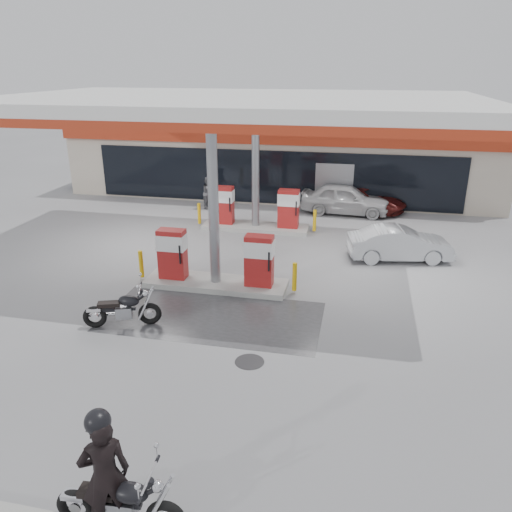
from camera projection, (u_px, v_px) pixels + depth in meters
The scene contains 15 objects.
ground at pixel (196, 315), 13.99m from camera, with size 90.00×90.00×0.00m, color gray.
wet_patch at pixel (213, 316), 13.89m from camera, with size 6.00×3.00×0.00m, color #4C4C4F.
drain_cover at pixel (250, 362), 11.78m from camera, with size 0.70×0.70×0.01m, color #38383A.
store_building at pixel (285, 152), 27.82m from camera, with size 22.00×8.22×4.00m.
canopy at pixel (237, 106), 16.67m from camera, with size 16.00×10.02×5.51m.
pump_island_near at pixel (215, 265), 15.56m from camera, with size 5.14×1.30×1.78m.
pump_island_far at pixel (256, 213), 21.04m from camera, with size 5.14×1.30×1.78m.
main_motorcycle at pixel (122, 504), 7.41m from camera, with size 2.03×0.78×1.04m.
biker_main at pixel (105, 475), 7.23m from camera, with size 0.73×0.48×2.00m, color black.
parked_motorcycle at pixel (123, 310), 13.26m from camera, with size 1.99×0.97×1.06m.
sedan_white at pixel (345, 199), 23.26m from camera, with size 1.65×4.11×1.40m, color silver.
attendant at pixel (209, 193), 24.14m from camera, with size 0.75×0.58×1.54m, color #4D4D52.
hatchback_silver at pixel (400, 244), 17.76m from camera, with size 1.27×3.63×1.20m, color #B1B4B9.
parked_car_left at pixel (107, 177), 28.53m from camera, with size 1.51×3.71×1.08m, color navy.
parked_car_right at pixel (365, 199), 23.87m from camera, with size 1.82×3.94×1.10m, color #47110F.
Camera 1 is at (4.26, -11.84, 6.56)m, focal length 35.00 mm.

